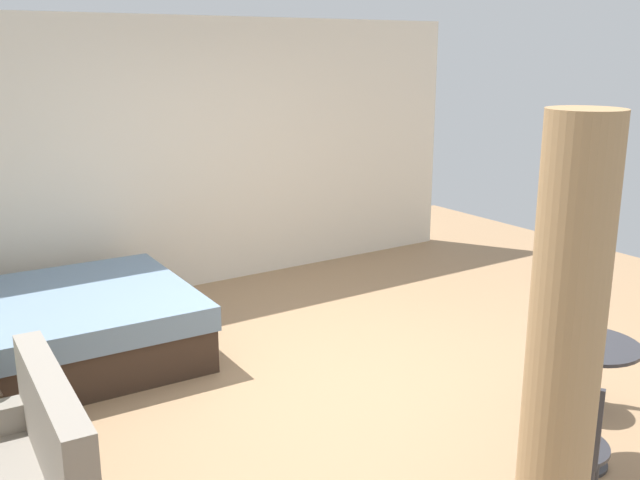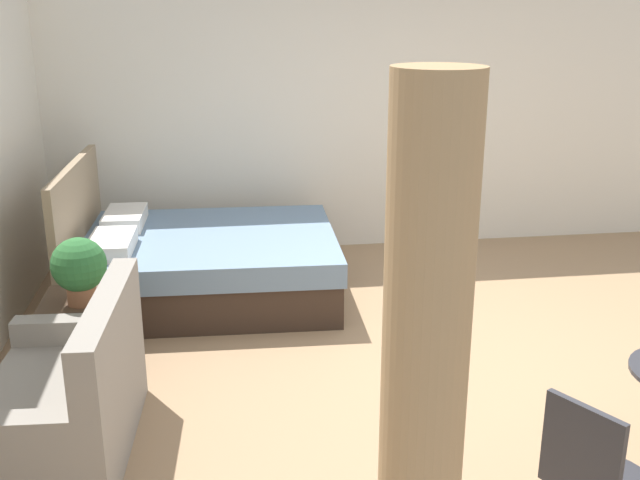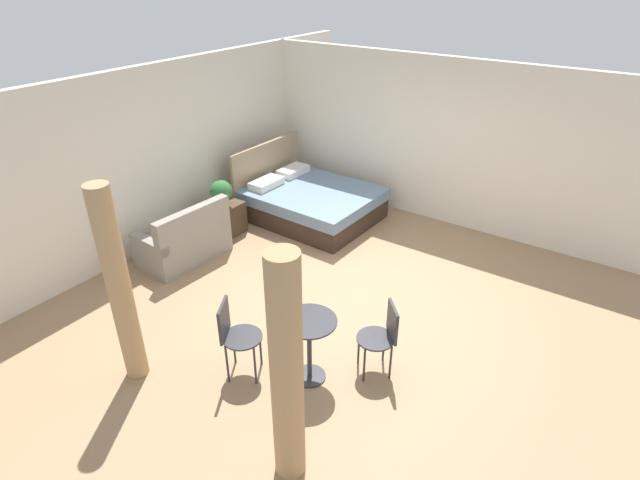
# 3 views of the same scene
# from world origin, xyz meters

# --- Properties ---
(ground_plane) EXTENTS (8.56, 9.38, 0.02)m
(ground_plane) POSITION_xyz_m (0.00, 0.00, -0.01)
(ground_plane) COLOR #9E7A56
(wall_back) EXTENTS (8.56, 0.12, 2.64)m
(wall_back) POSITION_xyz_m (0.00, 3.19, 1.32)
(wall_back) COLOR silver
(wall_back) RESTS_ON ground
(wall_right) EXTENTS (0.12, 6.38, 2.64)m
(wall_right) POSITION_xyz_m (2.78, 0.00, 1.32)
(wall_right) COLOR silver
(wall_right) RESTS_ON ground
(bed) EXTENTS (1.74, 2.13, 1.13)m
(bed) POSITION_xyz_m (1.58, 1.75, 0.29)
(bed) COLOR #38281E
(bed) RESTS_ON ground
(couch) EXTENTS (1.29, 0.82, 0.88)m
(couch) POSITION_xyz_m (-0.58, 2.43, 0.29)
(couch) COLOR gray
(couch) RESTS_ON ground
(nightstand) EXTENTS (0.49, 0.45, 0.52)m
(nightstand) POSITION_xyz_m (0.35, 2.50, 0.26)
(nightstand) COLOR #473323
(nightstand) RESTS_ON ground
(potted_plant) EXTENTS (0.34, 0.34, 0.43)m
(potted_plant) POSITION_xyz_m (0.25, 2.46, 0.76)
(potted_plant) COLOR #935B3D
(potted_plant) RESTS_ON nightstand
(balcony_table) EXTENTS (0.57, 0.57, 0.75)m
(balcony_table) POSITION_xyz_m (-1.54, -0.49, 0.52)
(balcony_table) COLOR #2D2D33
(balcony_table) RESTS_ON ground
(cafe_chair_near_window) EXTENTS (0.57, 0.57, 0.89)m
(cafe_chair_near_window) POSITION_xyz_m (-1.92, 0.18, 0.55)
(cafe_chair_near_window) COLOR #2D2D33
(cafe_chair_near_window) RESTS_ON ground
(cafe_chair_near_couch) EXTENTS (0.56, 0.56, 0.83)m
(cafe_chair_near_couch) POSITION_xyz_m (-1.02, -1.06, 0.50)
(cafe_chair_near_couch) COLOR #2D2D33
(cafe_chair_near_couch) RESTS_ON ground
(curtain_left) EXTENTS (0.27, 0.27, 2.18)m
(curtain_left) POSITION_xyz_m (-2.53, -1.00, 1.09)
(curtain_left) COLOR tan
(curtain_left) RESTS_ON ground
(curtain_right) EXTENTS (0.23, 0.23, 2.18)m
(curtain_right) POSITION_xyz_m (-2.53, 1.07, 1.09)
(curtain_right) COLOR tan
(curtain_right) RESTS_ON ground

